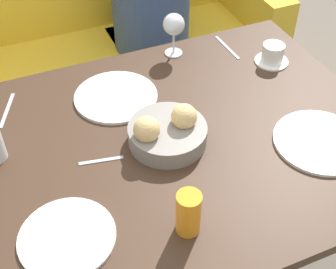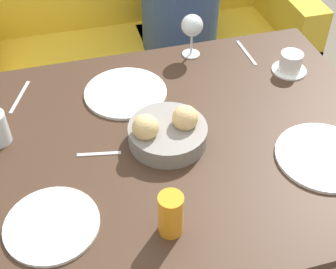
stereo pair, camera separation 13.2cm
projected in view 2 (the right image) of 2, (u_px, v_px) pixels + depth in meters
The scene contains 14 objects.
ground_plane at pixel (172, 269), 1.83m from camera, with size 10.00×10.00×0.00m, color #6B6056.
dining_table at pixel (174, 161), 1.41m from camera, with size 1.26×0.96×0.70m.
couch at pixel (139, 52), 2.38m from camera, with size 1.60×0.70×0.88m.
seated_person at pixel (180, 30), 2.18m from camera, with size 0.35×0.45×1.19m.
bread_basket at pixel (167, 132), 1.32m from camera, with size 0.23×0.23×0.11m.
plate_near_left at pixel (52, 225), 1.13m from camera, with size 0.23×0.23×0.01m.
plate_near_right at pixel (324, 156), 1.30m from camera, with size 0.27×0.27×0.01m.
plate_far_center at pixel (126, 93), 1.51m from camera, with size 0.27×0.27×0.01m.
juice_glass at pixel (171, 214), 1.08m from camera, with size 0.06×0.06×0.12m.
wine_glass at pixel (192, 27), 1.60m from camera, with size 0.08×0.08×0.16m.
coffee_cup at pixel (290, 63), 1.58m from camera, with size 0.12×0.12×0.07m.
fork_silver at pixel (246, 53), 1.68m from camera, with size 0.02×0.17×0.00m.
knife_silver at pixel (20, 97), 1.50m from camera, with size 0.07×0.16×0.00m.
spoon_coffee at pixel (99, 155), 1.31m from camera, with size 0.12×0.03×0.00m.
Camera 2 is at (-0.27, -0.94, 1.64)m, focal length 50.00 mm.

